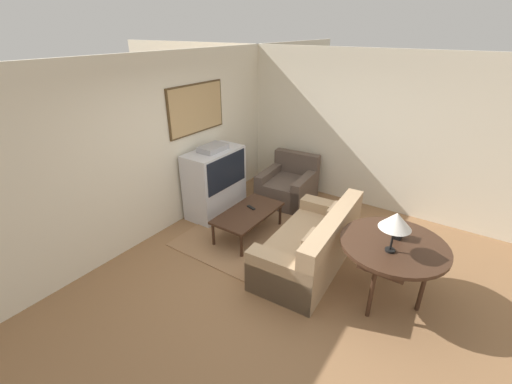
{
  "coord_description": "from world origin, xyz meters",
  "views": [
    {
      "loc": [
        -3.23,
        -1.85,
        3.0
      ],
      "look_at": [
        0.59,
        0.77,
        0.75
      ],
      "focal_mm": 24.0,
      "sensor_mm": 36.0,
      "label": 1
    }
  ],
  "objects_px": {
    "console_table": "(394,248)",
    "couch": "(311,246)",
    "mantel_clock": "(399,231)",
    "tv": "(215,182)",
    "coffee_table": "(248,214)",
    "table_lamp": "(396,221)",
    "armchair": "(288,186)"
  },
  "relations": [
    {
      "from": "armchair",
      "to": "table_lamp",
      "type": "height_order",
      "value": "table_lamp"
    },
    {
      "from": "table_lamp",
      "to": "couch",
      "type": "bearing_deg",
      "value": 77.13
    },
    {
      "from": "armchair",
      "to": "tv",
      "type": "bearing_deg",
      "value": -130.54
    },
    {
      "from": "tv",
      "to": "table_lamp",
      "type": "distance_m",
      "value": 3.21
    },
    {
      "from": "table_lamp",
      "to": "mantel_clock",
      "type": "height_order",
      "value": "table_lamp"
    },
    {
      "from": "table_lamp",
      "to": "coffee_table",
      "type": "bearing_deg",
      "value": 80.41
    },
    {
      "from": "console_table",
      "to": "table_lamp",
      "type": "bearing_deg",
      "value": 178.56
    },
    {
      "from": "armchair",
      "to": "mantel_clock",
      "type": "bearing_deg",
      "value": -37.28
    },
    {
      "from": "mantel_clock",
      "to": "coffee_table",
      "type": "bearing_deg",
      "value": 88.92
    },
    {
      "from": "tv",
      "to": "armchair",
      "type": "distance_m",
      "value": 1.43
    },
    {
      "from": "coffee_table",
      "to": "console_table",
      "type": "xyz_separation_m",
      "value": [
        -0.19,
        -2.18,
        0.34
      ]
    },
    {
      "from": "console_table",
      "to": "couch",
      "type": "bearing_deg",
      "value": 87.01
    },
    {
      "from": "coffee_table",
      "to": "table_lamp",
      "type": "height_order",
      "value": "table_lamp"
    },
    {
      "from": "couch",
      "to": "coffee_table",
      "type": "relative_size",
      "value": 1.6
    },
    {
      "from": "couch",
      "to": "armchair",
      "type": "height_order",
      "value": "couch"
    },
    {
      "from": "coffee_table",
      "to": "mantel_clock",
      "type": "xyz_separation_m",
      "value": [
        -0.04,
        -2.18,
        0.49
      ]
    },
    {
      "from": "console_table",
      "to": "mantel_clock",
      "type": "height_order",
      "value": "mantel_clock"
    },
    {
      "from": "armchair",
      "to": "console_table",
      "type": "distance_m",
      "value": 2.82
    },
    {
      "from": "tv",
      "to": "mantel_clock",
      "type": "xyz_separation_m",
      "value": [
        -0.33,
        -3.09,
        0.28
      ]
    },
    {
      "from": "armchair",
      "to": "mantel_clock",
      "type": "xyz_separation_m",
      "value": [
        -1.46,
        -2.27,
        0.58
      ]
    },
    {
      "from": "coffee_table",
      "to": "couch",
      "type": "bearing_deg",
      "value": -96.63
    },
    {
      "from": "armchair",
      "to": "console_table",
      "type": "xyz_separation_m",
      "value": [
        -1.61,
        -2.27,
        0.44
      ]
    },
    {
      "from": "tv",
      "to": "console_table",
      "type": "xyz_separation_m",
      "value": [
        -0.48,
        -3.09,
        0.13
      ]
    },
    {
      "from": "table_lamp",
      "to": "console_table",
      "type": "bearing_deg",
      "value": -1.44
    },
    {
      "from": "armchair",
      "to": "mantel_clock",
      "type": "height_order",
      "value": "mantel_clock"
    },
    {
      "from": "table_lamp",
      "to": "mantel_clock",
      "type": "xyz_separation_m",
      "value": [
        0.33,
        -0.0,
        -0.3
      ]
    },
    {
      "from": "coffee_table",
      "to": "console_table",
      "type": "height_order",
      "value": "console_table"
    },
    {
      "from": "couch",
      "to": "mantel_clock",
      "type": "relative_size",
      "value": 11.57
    },
    {
      "from": "tv",
      "to": "console_table",
      "type": "distance_m",
      "value": 3.13
    },
    {
      "from": "coffee_table",
      "to": "console_table",
      "type": "relative_size",
      "value": 0.97
    },
    {
      "from": "coffee_table",
      "to": "mantel_clock",
      "type": "bearing_deg",
      "value": -91.08
    },
    {
      "from": "tv",
      "to": "couch",
      "type": "bearing_deg",
      "value": -101.63
    }
  ]
}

